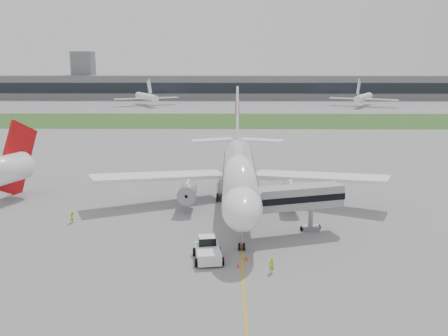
{
  "coord_description": "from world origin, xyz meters",
  "views": [
    {
      "loc": [
        -1.45,
        -73.07,
        22.96
      ],
      "look_at": [
        -2.38,
        2.0,
        6.67
      ],
      "focal_mm": 40.0,
      "sensor_mm": 36.0,
      "label": 1
    }
  ],
  "objects_px": {
    "pushback_tug": "(208,250)",
    "ground_crew_near": "(271,265)",
    "jet_bridge": "(288,199)",
    "airliner": "(239,170)",
    "neighbor_aircraft": "(3,169)"
  },
  "relations": [
    {
      "from": "jet_bridge",
      "to": "neighbor_aircraft",
      "type": "distance_m",
      "value": 47.57
    },
    {
      "from": "ground_crew_near",
      "to": "neighbor_aircraft",
      "type": "height_order",
      "value": "neighbor_aircraft"
    },
    {
      "from": "airliner",
      "to": "neighbor_aircraft",
      "type": "bearing_deg",
      "value": 177.7
    },
    {
      "from": "pushback_tug",
      "to": "ground_crew_near",
      "type": "xyz_separation_m",
      "value": [
        7.19,
        -3.69,
        -0.26
      ]
    },
    {
      "from": "airliner",
      "to": "jet_bridge",
      "type": "xyz_separation_m",
      "value": [
        6.2,
        -14.16,
        -0.69
      ]
    },
    {
      "from": "airliner",
      "to": "jet_bridge",
      "type": "height_order",
      "value": "airliner"
    },
    {
      "from": "pushback_tug",
      "to": "jet_bridge",
      "type": "xyz_separation_m",
      "value": [
        10.24,
        8.71,
        3.82
      ]
    },
    {
      "from": "jet_bridge",
      "to": "neighbor_aircraft",
      "type": "bearing_deg",
      "value": 143.47
    },
    {
      "from": "pushback_tug",
      "to": "ground_crew_near",
      "type": "distance_m",
      "value": 8.09
    },
    {
      "from": "airliner",
      "to": "pushback_tug",
      "type": "bearing_deg",
      "value": -100.04
    },
    {
      "from": "pushback_tug",
      "to": "neighbor_aircraft",
      "type": "xyz_separation_m",
      "value": [
        -34.65,
        24.42,
        4.28
      ]
    },
    {
      "from": "ground_crew_near",
      "to": "airliner",
      "type": "bearing_deg",
      "value": -109.68
    },
    {
      "from": "airliner",
      "to": "neighbor_aircraft",
      "type": "relative_size",
      "value": 3.19
    },
    {
      "from": "ground_crew_near",
      "to": "neighbor_aircraft",
      "type": "xyz_separation_m",
      "value": [
        -41.84,
        28.11,
        4.53
      ]
    },
    {
      "from": "jet_bridge",
      "to": "neighbor_aircraft",
      "type": "xyz_separation_m",
      "value": [
        -44.9,
        15.72,
        0.46
      ]
    }
  ]
}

